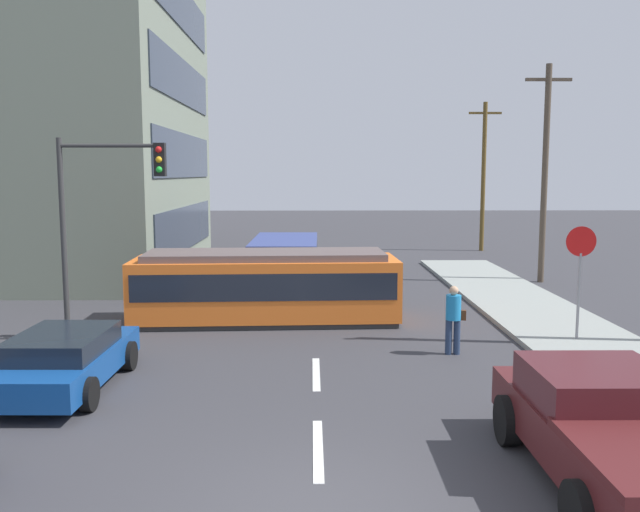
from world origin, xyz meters
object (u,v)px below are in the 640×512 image
at_px(parked_sedan_mid, 65,359).
at_px(utility_pole_mid, 545,170).
at_px(city_bus, 285,258).
at_px(stop_sign, 580,259).
at_px(traffic_light_mast, 103,201).
at_px(pedestrian_crossing, 454,316).
at_px(streetcar_tram, 266,285).
at_px(utility_pole_far, 483,174).
at_px(pickup_truck_parked, 611,431).

bearing_deg(parked_sedan_mid, utility_pole_mid, 42.99).
distance_m(city_bus, stop_sign, 12.42).
bearing_deg(traffic_light_mast, city_bus, 64.73).
xyz_separation_m(pedestrian_crossing, stop_sign, (3.38, 0.94, 1.25)).
relative_size(streetcar_tram, stop_sign, 2.70).
bearing_deg(parked_sedan_mid, traffic_light_mast, 94.90).
relative_size(pedestrian_crossing, stop_sign, 0.58).
height_order(utility_pole_mid, utility_pole_far, utility_pole_mid).
height_order(pickup_truck_parked, stop_sign, stop_sign).
bearing_deg(streetcar_tram, utility_pole_far, 58.68).
height_order(pedestrian_crossing, utility_pole_far, utility_pole_far).
xyz_separation_m(parked_sedan_mid, utility_pole_far, (14.57, 24.18, 3.67)).
relative_size(stop_sign, traffic_light_mast, 0.55).
xyz_separation_m(pickup_truck_parked, stop_sign, (2.64, 7.80, 1.40)).
height_order(streetcar_tram, parked_sedan_mid, streetcar_tram).
height_order(stop_sign, utility_pole_far, utility_pole_far).
bearing_deg(utility_pole_far, streetcar_tram, -121.32).
bearing_deg(parked_sedan_mid, pickup_truck_parked, -25.44).
height_order(pedestrian_crossing, traffic_light_mast, traffic_light_mast).
xyz_separation_m(streetcar_tram, parked_sedan_mid, (-3.63, -6.21, -0.45)).
bearing_deg(utility_pole_mid, traffic_light_mast, -147.46).
relative_size(streetcar_tram, utility_pole_far, 0.94).
relative_size(pickup_truck_parked, utility_pole_mid, 0.59).
relative_size(pickup_truck_parked, utility_pole_far, 0.61).
bearing_deg(pickup_truck_parked, utility_pole_far, 79.21).
xyz_separation_m(pickup_truck_parked, parked_sedan_mid, (-9.13, 4.34, -0.17)).
relative_size(parked_sedan_mid, stop_sign, 1.52).
height_order(parked_sedan_mid, traffic_light_mast, traffic_light_mast).
xyz_separation_m(utility_pole_mid, utility_pole_far, (0.39, 10.95, -0.16)).
height_order(pedestrian_crossing, pickup_truck_parked, pedestrian_crossing).
bearing_deg(streetcar_tram, parked_sedan_mid, -120.35).
bearing_deg(parked_sedan_mid, pedestrian_crossing, 16.67).
bearing_deg(pickup_truck_parked, pedestrian_crossing, 96.19).
distance_m(pedestrian_crossing, pickup_truck_parked, 6.90).
relative_size(pickup_truck_parked, parked_sedan_mid, 1.15).
relative_size(stop_sign, utility_pole_far, 0.35).
distance_m(parked_sedan_mid, utility_pole_far, 28.46).
bearing_deg(pedestrian_crossing, city_bus, 112.96).
relative_size(pickup_truck_parked, stop_sign, 1.74).
height_order(city_bus, utility_pole_far, utility_pole_far).
bearing_deg(city_bus, stop_sign, -50.69).
bearing_deg(utility_pole_mid, pedestrian_crossing, -118.41).
distance_m(pickup_truck_parked, stop_sign, 8.35).
bearing_deg(utility_pole_mid, streetcar_tram, -146.38).
xyz_separation_m(pickup_truck_parked, utility_pole_mid, (5.05, 17.57, 3.66)).
relative_size(city_bus, stop_sign, 1.99).
xyz_separation_m(stop_sign, traffic_light_mast, (-12.11, 0.50, 1.46)).
bearing_deg(parked_sedan_mid, stop_sign, 16.36).
bearing_deg(utility_pole_far, pickup_truck_parked, -100.79).
relative_size(streetcar_tram, traffic_light_mast, 1.48).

